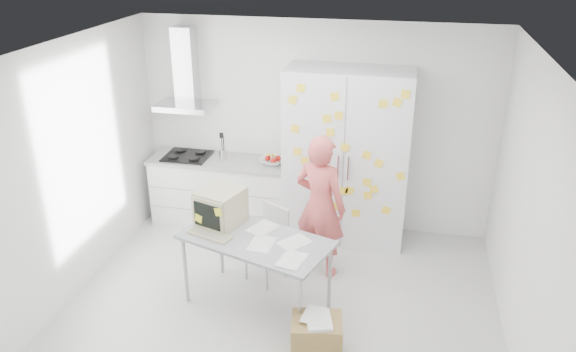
% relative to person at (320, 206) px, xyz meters
% --- Properties ---
extents(floor, '(4.50, 4.00, 0.02)m').
position_rel_person_xyz_m(floor, '(-0.27, -0.81, -0.85)').
color(floor, silver).
rests_on(floor, ground).
extents(walls, '(4.52, 4.01, 2.70)m').
position_rel_person_xyz_m(walls, '(-0.27, -0.09, 0.51)').
color(walls, white).
rests_on(walls, ground).
extents(ceiling, '(4.50, 4.00, 0.02)m').
position_rel_person_xyz_m(ceiling, '(-0.27, -0.81, 1.86)').
color(ceiling, white).
rests_on(ceiling, walls).
extents(counter_run, '(1.84, 0.63, 1.28)m').
position_rel_person_xyz_m(counter_run, '(-1.47, 0.89, -0.37)').
color(counter_run, white).
rests_on(counter_run, ground).
extents(range_hood, '(0.70, 0.48, 1.01)m').
position_rel_person_xyz_m(range_hood, '(-1.92, 1.03, 1.12)').
color(range_hood, silver).
rests_on(range_hood, walls).
extents(tall_cabinet, '(1.50, 0.68, 2.20)m').
position_rel_person_xyz_m(tall_cabinet, '(0.18, 0.87, 0.26)').
color(tall_cabinet, silver).
rests_on(tall_cabinet, ground).
extents(person, '(0.71, 0.59, 1.68)m').
position_rel_person_xyz_m(person, '(0.00, 0.00, 0.00)').
color(person, '#CB514F').
rests_on(person, ground).
extents(desk, '(1.67, 1.19, 1.20)m').
position_rel_person_xyz_m(desk, '(-0.81, -0.66, 0.07)').
color(desk, gray).
rests_on(desk, ground).
extents(chair, '(0.53, 0.53, 0.87)m').
position_rel_person_xyz_m(chair, '(-0.53, -0.23, -0.35)').
color(chair, '#B8B7B5').
rests_on(chair, ground).
extents(cardboard_box, '(0.52, 0.45, 0.41)m').
position_rel_person_xyz_m(cardboard_box, '(0.21, -1.39, -0.64)').
color(cardboard_box, olive).
rests_on(cardboard_box, ground).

